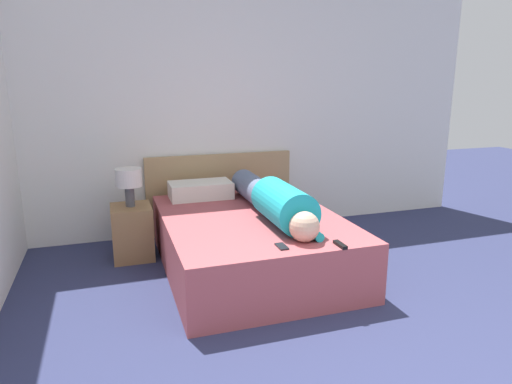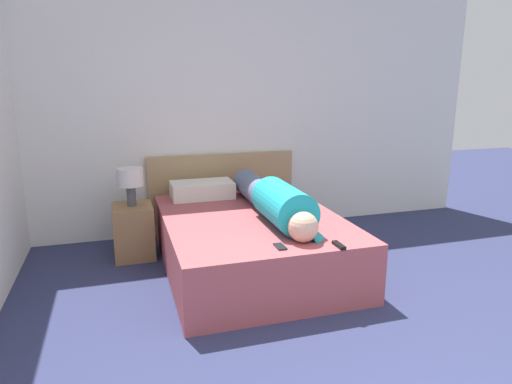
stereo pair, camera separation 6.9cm
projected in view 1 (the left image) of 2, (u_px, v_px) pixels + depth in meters
wall_back at (238, 112)px, 4.92m from camera, size 5.59×0.06×2.60m
bed at (251, 242)px, 4.02m from camera, size 1.48×1.95×0.48m
headboard at (221, 193)px, 5.00m from camera, size 1.60×0.04×0.86m
nightstand at (132, 232)px, 4.26m from camera, size 0.36×0.39×0.50m
table_lamp at (129, 180)px, 4.14m from camera, size 0.24×0.24×0.35m
person_lying at (274, 201)px, 3.90m from camera, size 0.34×1.67×0.34m
pillow_near_headboard at (200, 190)px, 4.56m from camera, size 0.61×0.35×0.16m
tv_remote at (340, 245)px, 3.24m from camera, size 0.04×0.15×0.02m
cell_phone at (282, 246)px, 3.23m from camera, size 0.06×0.13×0.01m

